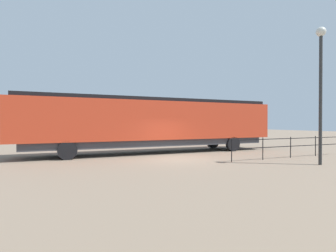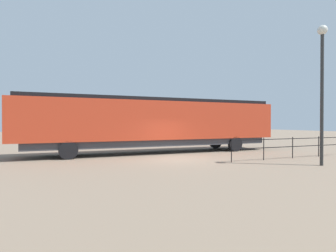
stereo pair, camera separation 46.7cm
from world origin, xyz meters
name	(u,v)px [view 1 (the left image)]	position (x,y,z in m)	size (l,w,h in m)	color
ground_plane	(178,159)	(0.00, 0.00, 0.00)	(120.00, 120.00, 0.00)	#84705B
locomotive	(161,122)	(-3.68, 0.48, 2.19)	(3.02, 18.33, 3.86)	red
lamp_post	(321,73)	(4.82, 5.72, 4.65)	(0.48, 0.48, 6.99)	#2D2D2D
platform_fence	(291,144)	(2.23, 6.60, 0.84)	(0.05, 8.89, 1.29)	black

